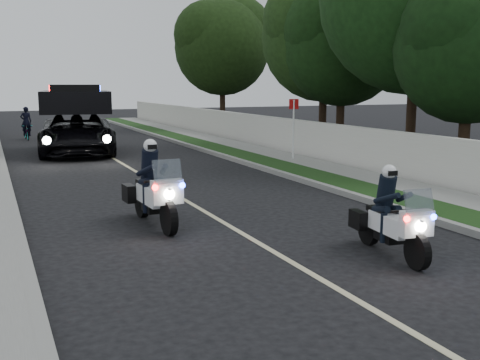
% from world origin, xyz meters
% --- Properties ---
extents(ground, '(120.00, 120.00, 0.00)m').
position_xyz_m(ground, '(0.00, 0.00, 0.00)').
color(ground, black).
rests_on(ground, ground).
extents(curb_right, '(0.20, 60.00, 0.15)m').
position_xyz_m(curb_right, '(4.10, 10.00, 0.07)').
color(curb_right, gray).
rests_on(curb_right, ground).
extents(grass_verge, '(1.20, 60.00, 0.16)m').
position_xyz_m(grass_verge, '(4.80, 10.00, 0.08)').
color(grass_verge, '#193814').
rests_on(grass_verge, ground).
extents(sidewalk_right, '(1.40, 60.00, 0.16)m').
position_xyz_m(sidewalk_right, '(6.10, 10.00, 0.08)').
color(sidewalk_right, gray).
rests_on(sidewalk_right, ground).
extents(property_wall, '(0.22, 60.00, 1.50)m').
position_xyz_m(property_wall, '(7.10, 10.00, 0.75)').
color(property_wall, beige).
rests_on(property_wall, ground).
extents(curb_left, '(0.20, 60.00, 0.15)m').
position_xyz_m(curb_left, '(-4.10, 10.00, 0.07)').
color(curb_left, gray).
rests_on(curb_left, ground).
extents(lane_marking, '(0.12, 50.00, 0.01)m').
position_xyz_m(lane_marking, '(0.00, 10.00, 0.00)').
color(lane_marking, '#BFB78C').
rests_on(lane_marking, ground).
extents(police_moto_left, '(0.86, 2.18, 1.82)m').
position_xyz_m(police_moto_left, '(-1.42, 3.89, 0.00)').
color(police_moto_left, white).
rests_on(police_moto_left, ground).
extents(police_moto_right, '(0.86, 1.93, 1.59)m').
position_xyz_m(police_moto_right, '(1.75, 0.12, 0.00)').
color(police_moto_right, white).
rests_on(police_moto_right, ground).
extents(police_suv, '(3.84, 6.78, 3.12)m').
position_xyz_m(police_suv, '(-1.05, 17.51, 0.00)').
color(police_suv, black).
rests_on(police_suv, ground).
extents(bicycle, '(0.63, 1.55, 0.79)m').
position_xyz_m(bicycle, '(-2.64, 24.87, 0.00)').
color(bicycle, black).
rests_on(bicycle, ground).
extents(cyclist, '(0.57, 0.40, 1.55)m').
position_xyz_m(cyclist, '(-2.64, 24.87, 0.00)').
color(cyclist, black).
rests_on(cyclist, ground).
extents(sign_post, '(0.43, 0.43, 2.47)m').
position_xyz_m(sign_post, '(6.00, 11.34, 0.00)').
color(sign_post, red).
rests_on(sign_post, ground).
extents(tree_right_a, '(4.74, 4.74, 7.80)m').
position_xyz_m(tree_right_a, '(9.43, 6.31, 0.00)').
color(tree_right_a, black).
rests_on(tree_right_a, ground).
extents(tree_right_b, '(7.41, 7.41, 11.70)m').
position_xyz_m(tree_right_b, '(9.90, 9.43, 0.00)').
color(tree_right_b, '#183C14').
rests_on(tree_right_b, ground).
extents(tree_right_c, '(5.59, 5.59, 9.02)m').
position_xyz_m(tree_right_c, '(10.03, 14.34, 0.00)').
color(tree_right_c, black).
rests_on(tree_right_c, ground).
extents(tree_right_d, '(7.17, 7.17, 9.73)m').
position_xyz_m(tree_right_d, '(10.00, 15.78, 0.00)').
color(tree_right_d, '#203F15').
rests_on(tree_right_d, ground).
extents(tree_right_e, '(7.72, 7.72, 10.12)m').
position_xyz_m(tree_right_e, '(9.55, 27.32, 0.00)').
color(tree_right_e, '#1B3410').
rests_on(tree_right_e, ground).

